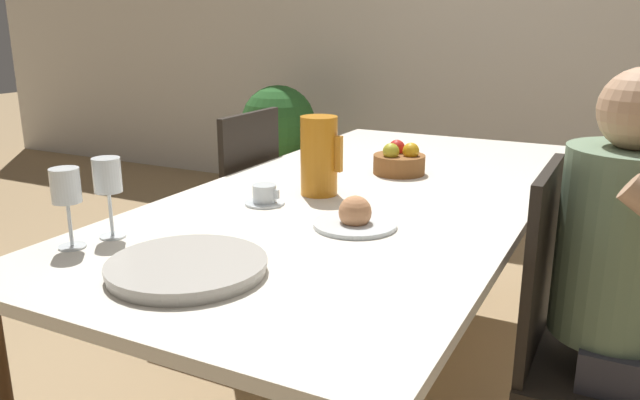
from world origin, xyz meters
TOP-DOWN VIEW (x-y plane):
  - ground_plane at (0.00, 0.00)m, footprint 20.00×20.00m
  - wall_back at (0.00, 2.57)m, footprint 10.00×0.06m
  - dining_table at (0.00, 0.00)m, footprint 1.04×2.20m
  - chair_person_side at (0.70, -0.27)m, footprint 0.42×0.42m
  - chair_opposite at (-0.70, 0.20)m, footprint 0.42×0.42m
  - person_seated at (0.79, -0.25)m, footprint 0.39×0.41m
  - red_pitcher at (-0.12, -0.11)m, footprint 0.14×0.12m
  - wine_glass_water at (-0.39, -0.72)m, footprint 0.07×0.07m
  - wine_glass_juice at (-0.42, -0.82)m, footprint 0.07×0.07m
  - teacup_near_person at (-0.21, -0.29)m, footprint 0.12×0.12m
  - serving_tray at (-0.07, -0.82)m, footprint 0.35×0.35m
  - bread_plate at (0.12, -0.36)m, footprint 0.22×0.22m
  - fruit_bowl at (0.01, 0.27)m, footprint 0.18×0.18m
  - potted_plant at (-1.50, 1.94)m, footprint 0.52×0.52m

SIDE VIEW (x-z plane):
  - ground_plane at x=0.00m, z-range 0.00..0.00m
  - chair_person_side at x=0.70m, z-range 0.03..0.97m
  - chair_opposite at x=-0.70m, z-range 0.03..0.97m
  - potted_plant at x=-1.50m, z-range 0.14..1.00m
  - dining_table at x=0.00m, z-range 0.30..1.05m
  - person_seated at x=0.79m, z-range 0.11..1.30m
  - serving_tray at x=-0.07m, z-range 0.76..0.79m
  - bread_plate at x=0.12m, z-range 0.74..0.82m
  - teacup_near_person at x=-0.21m, z-range 0.75..0.81m
  - fruit_bowl at x=0.01m, z-range 0.74..0.86m
  - red_pitcher at x=-0.12m, z-range 0.76..1.00m
  - wine_glass_juice at x=-0.42m, z-range 0.80..1.00m
  - wine_glass_water at x=-0.39m, z-range 0.80..1.01m
  - wall_back at x=0.00m, z-range 0.00..2.60m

